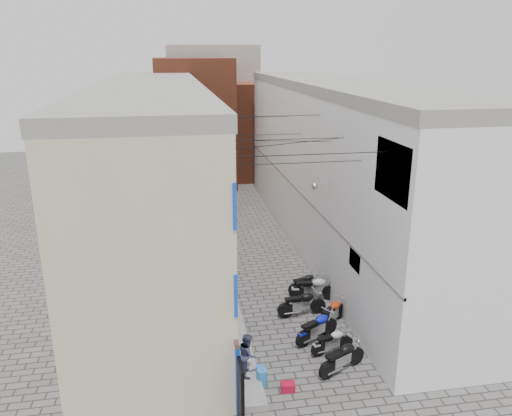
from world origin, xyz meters
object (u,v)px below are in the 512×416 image
person_a (234,298)px  water_jug_near (262,377)px  motorcycle_e (302,302)px  motorcycle_c (317,326)px  person_b (248,354)px  motorcycle_f (314,287)px  motorcycle_b (332,340)px  water_jug_far (260,372)px  red_crate (288,387)px  motorcycle_g (305,282)px  motorcycle_a (342,356)px  motorcycle_d (332,312)px

person_a → water_jug_near: bearing=-155.0°
motorcycle_e → water_jug_near: size_ratio=3.70×
motorcycle_c → motorcycle_e: bearing=154.4°
person_b → water_jug_near: person_b is taller
motorcycle_f → person_a: size_ratio=1.31×
motorcycle_b → water_jug_far: 3.04m
motorcycle_c → person_b: person_b is taller
motorcycle_c → red_crate: bearing=-61.3°
motorcycle_c → red_crate: motorcycle_c is taller
water_jug_near → motorcycle_c: bearing=41.6°
motorcycle_c → red_crate: (-1.77, -2.69, -0.46)m
motorcycle_g → red_crate: 7.03m
motorcycle_e → water_jug_near: bearing=-35.6°
water_jug_far → red_crate: water_jug_far is taller
motorcycle_f → water_jug_far: motorcycle_f is taller
motorcycle_g → person_b: bearing=-47.3°
motorcycle_c → water_jug_near: bearing=-76.4°
red_crate → person_b: bearing=146.9°
motorcycle_b → water_jug_far: bearing=-84.5°
motorcycle_f → motorcycle_a: bearing=0.6°
motorcycle_c → person_b: (-2.96, -1.92, 0.39)m
motorcycle_a → motorcycle_d: size_ratio=1.01×
motorcycle_a → water_jug_far: (-2.83, 0.12, -0.36)m
motorcycle_f → person_b: size_ratio=1.44×
red_crate → motorcycle_c: bearing=56.7°
person_b → water_jug_far: bearing=-79.4°
water_jug_near → red_crate: size_ratio=1.25×
motorcycle_b → water_jug_far: motorcycle_b is taller
person_a → motorcycle_e: bearing=-70.6°
motorcycle_f → red_crate: (-2.54, -5.81, -0.48)m
motorcycle_f → motorcycle_e: bearing=-29.0°
person_a → motorcycle_b: bearing=-111.1°
motorcycle_a → person_b: bearing=-117.0°
motorcycle_d → water_jug_far: bearing=-93.0°
motorcycle_b → motorcycle_f: bearing=159.5°
person_a → red_crate: bearing=-146.3°
motorcycle_a → motorcycle_g: bearing=151.2°
motorcycle_b → water_jug_near: (-2.85, -1.38, -0.22)m
motorcycle_d → motorcycle_f: 2.17m
water_jug_far → person_b: bearing=-175.3°
person_a → person_b: person_a is taller
motorcycle_b → motorcycle_f: 4.02m
motorcycle_e → motorcycle_d: bearing=41.3°
motorcycle_g → water_jug_far: motorcycle_g is taller
motorcycle_a → motorcycle_b: motorcycle_a is taller
motorcycle_f → person_b: (-3.73, -5.04, 0.37)m
motorcycle_f → water_jug_far: (-3.31, -5.00, -0.39)m
motorcycle_c → motorcycle_g: size_ratio=1.19×
motorcycle_c → motorcycle_f: size_ratio=0.97×
motorcycle_a → person_a: (-3.21, 3.93, 0.48)m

